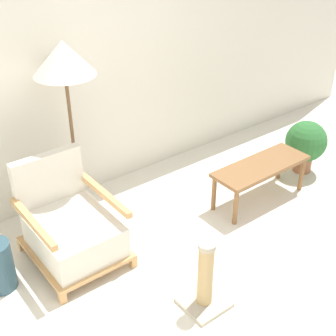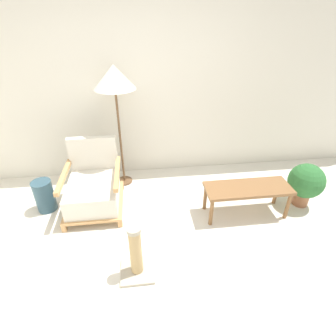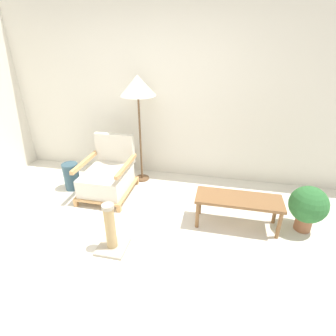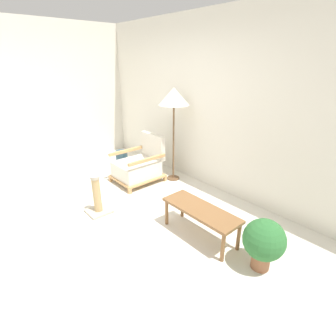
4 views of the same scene
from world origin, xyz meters
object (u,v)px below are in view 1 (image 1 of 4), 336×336
object	(u,v)px
armchair	(71,228)
coffee_table	(261,169)
floor_lamp	(64,63)
potted_plant	(306,143)
scratching_post	(205,282)

from	to	relation	value
armchair	coffee_table	size ratio (longest dim) A/B	0.81
armchair	floor_lamp	bearing A→B (deg)	56.25
potted_plant	scratching_post	size ratio (longest dim) A/B	1.00
armchair	scratching_post	size ratio (longest dim) A/B	1.43
floor_lamp	scratching_post	distance (m)	1.98
scratching_post	potted_plant	bearing A→B (deg)	20.39
coffee_table	potted_plant	size ratio (longest dim) A/B	1.76
armchair	potted_plant	distance (m)	2.58
potted_plant	armchair	bearing A→B (deg)	173.90
floor_lamp	scratching_post	size ratio (longest dim) A/B	2.84
coffee_table	scratching_post	bearing A→B (deg)	-152.23
armchair	coffee_table	xyz separation A→B (m)	(1.79, -0.36, 0.05)
coffee_table	potted_plant	xyz separation A→B (m)	(0.77, 0.09, -0.00)
potted_plant	scratching_post	bearing A→B (deg)	-159.61
floor_lamp	potted_plant	size ratio (longest dim) A/B	2.84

